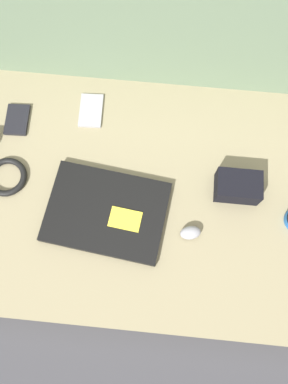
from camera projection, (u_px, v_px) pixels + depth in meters
name	position (u px, v px, depth m)	size (l,w,h in m)	color
ground_plane	(144.00, 203.00, 1.21)	(8.00, 8.00, 0.00)	#38383D
couch_seat	(144.00, 199.00, 1.16)	(1.18, 0.77, 0.10)	#847A5B
couch_backrest	(160.00, 23.00, 1.11)	(1.18, 0.20, 0.52)	#60755B
laptop	(107.00, 212.00, 1.09)	(0.37, 0.29, 0.03)	black
computer_mouse	(190.00, 233.00, 1.06)	(0.07, 0.05, 0.03)	gray
phone_silver	(17.00, 120.00, 1.18)	(0.08, 0.11, 0.01)	black
phone_black	(91.00, 111.00, 1.19)	(0.08, 0.12, 0.01)	#99999E
camera_pouch	(238.00, 186.00, 1.08)	(0.13, 0.09, 0.07)	black
cable_coil	(6.00, 177.00, 1.12)	(0.12, 0.12, 0.02)	black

